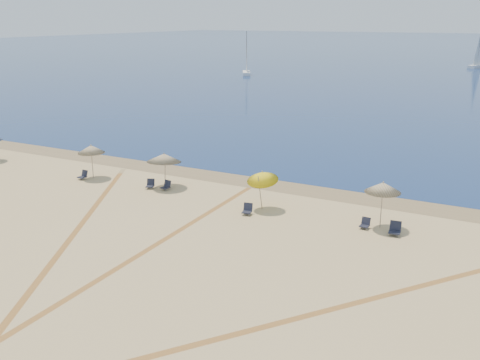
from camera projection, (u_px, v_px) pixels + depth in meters
The scene contains 14 objects.
wet_sand at pixel (267, 183), 38.04m from camera, with size 500.00×500.00×0.00m, color olive.
umbrella_1 at pixel (91, 149), 38.76m from camera, with size 1.92×1.92×2.46m.
umbrella_2 at pixel (164, 158), 36.69m from camera, with size 2.33×2.36×2.40m.
umbrella_3 at pixel (262, 176), 32.35m from camera, with size 1.88×1.96×2.59m.
umbrella_4 at pixel (383, 187), 29.43m from camera, with size 1.96×1.96×2.65m.
chair_1 at pixel (83, 175), 38.96m from camera, with size 0.59×0.67×0.64m.
chair_2 at pixel (150, 184), 36.91m from camera, with size 0.70×0.75×0.62m.
chair_3 at pixel (166, 186), 36.56m from camera, with size 0.59×0.67×0.63m.
chair_4 at pixel (247, 210), 32.03m from camera, with size 0.65×0.72×0.64m.
chair_5 at pixel (365, 224), 29.91m from camera, with size 0.52×0.60×0.59m.
chair_6 at pixel (395, 229), 28.97m from camera, with size 0.66×0.75×0.72m.
sailboat_1 at pixel (247, 62), 109.06m from camera, with size 3.95×5.69×8.46m.
sailboat_2 at pixel (478, 55), 123.90m from camera, with size 3.51×6.44×9.33m.
tire_tracks at pixel (148, 273), 24.67m from camera, with size 51.91×40.67×0.00m.
Camera 1 is at (15.23, -9.09, 11.11)m, focal length 40.90 mm.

